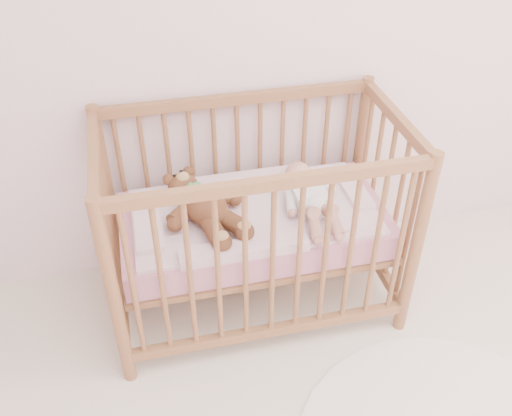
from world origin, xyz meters
name	(u,v)px	position (x,y,z in m)	size (l,w,h in m)	color
wall_back	(327,4)	(0.00, 2.00, 1.35)	(4.00, 0.02, 2.70)	white
crib	(254,222)	(-0.43, 1.60, 0.50)	(1.36, 0.76, 1.00)	#9C6342
mattress	(254,225)	(-0.43, 1.60, 0.49)	(1.22, 0.62, 0.13)	#CF818F
blanket	(254,212)	(-0.43, 1.60, 0.56)	(1.10, 0.58, 0.06)	#E9A0BA
baby	(309,194)	(-0.17, 1.58, 0.64)	(0.27, 0.56, 0.14)	white
teddy_bear	(205,206)	(-0.65, 1.58, 0.65)	(0.39, 0.56, 0.16)	brown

